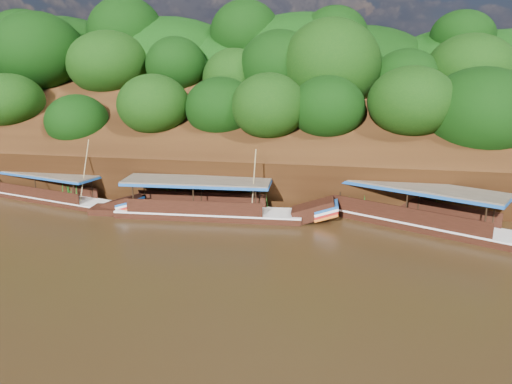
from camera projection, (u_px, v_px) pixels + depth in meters
The scene contains 6 objects.
ground at pixel (221, 261), 26.82m from camera, with size 160.00×160.00×0.00m, color black.
riverbank at pixel (279, 151), 47.90m from camera, with size 120.00×30.06×19.40m.
boat_0 at pixel (439, 221), 31.31m from camera, with size 16.07×9.45×6.85m.
boat_1 at pixel (220, 209), 33.94m from camera, with size 15.15×3.19×5.49m.
boat_2 at pixel (60, 196), 37.47m from camera, with size 13.94×5.37×5.44m.
reeds at pixel (205, 196), 36.10m from camera, with size 50.18×2.16×1.99m.
Camera 1 is at (6.44, -24.15, 10.58)m, focal length 35.00 mm.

